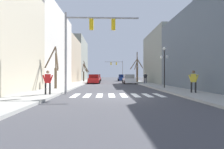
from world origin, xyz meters
TOP-DOWN VIEW (x-y plane):
  - ground_plane at (0.00, 0.00)m, footprint 240.00×240.00m
  - sidewalk_left at (-5.81, 0.00)m, footprint 2.94×90.00m
  - sidewalk_right at (5.81, 0.00)m, footprint 2.94×90.00m
  - building_row_left at (-10.28, 21.87)m, footprint 6.00×53.08m
  - building_row_right at (10.28, 9.94)m, footprint 6.00×31.74m
  - crosswalk_stripes at (0.00, 0.60)m, footprint 6.75×2.60m
  - traffic_signal_near at (-2.46, 1.50)m, footprint 5.95×0.28m
  - traffic_signal_far at (2.53, 41.11)m, footprint 5.59×0.28m
  - street_lamp_right_corner at (5.48, 6.33)m, footprint 0.95×0.36m
  - car_parked_left_near at (3.18, 18.88)m, footprint 2.09×4.83m
  - car_parked_right_far at (3.20, 33.55)m, footprint 2.04×4.21m
  - car_at_intersection at (-3.23, 32.50)m, footprint 1.97×4.29m
  - car_parked_left_far at (-3.12, 19.86)m, footprint 2.19×4.69m
  - pedestrian_waiting_at_curb at (-5.01, 0.02)m, footprint 0.73×0.31m
  - pedestrian_near_right_corner at (5.81, 17.17)m, footprint 0.69×0.50m
  - pedestrian_on_right_sidewalk at (5.99, 0.96)m, footprint 0.69×0.45m
  - street_tree_left_far at (-6.00, 28.15)m, footprint 1.48×2.44m
  - street_tree_right_far at (5.51, 23.53)m, footprint 2.43×3.26m
  - street_tree_right_near at (-6.13, 5.64)m, footprint 1.69×2.39m

SIDE VIEW (x-z plane):
  - ground_plane at x=0.00m, z-range 0.00..0.00m
  - crosswalk_stripes at x=0.00m, z-range 0.00..0.01m
  - sidewalk_left at x=-5.81m, z-range 0.00..0.15m
  - sidewalk_right at x=5.81m, z-range 0.00..0.15m
  - car_parked_left_near at x=3.18m, z-range -0.05..1.61m
  - car_parked_left_far at x=-3.12m, z-range -0.05..1.62m
  - car_parked_right_far at x=3.20m, z-range -0.06..1.66m
  - car_at_intersection at x=-3.23m, z-range -0.06..1.69m
  - pedestrian_waiting_at_curb at x=-5.01m, z-range 0.31..2.01m
  - pedestrian_on_right_sidewalk at x=5.99m, z-range 0.31..2.04m
  - pedestrian_near_right_corner at x=5.81m, z-range 0.31..2.10m
  - street_tree_right_near at x=-6.13m, z-range 0.05..4.43m
  - street_tree_left_far at x=-6.00m, z-range -0.04..4.69m
  - street_tree_right_far at x=5.51m, z-range -0.34..5.90m
  - street_lamp_right_corner at x=5.48m, z-range 1.07..5.53m
  - traffic_signal_far at x=2.53m, z-range 1.31..7.36m
  - building_row_right at x=10.28m, z-range -0.13..9.31m
  - traffic_signal_near at x=-2.46m, z-range 1.42..7.96m
  - building_row_left at x=-10.28m, z-range -0.75..11.39m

